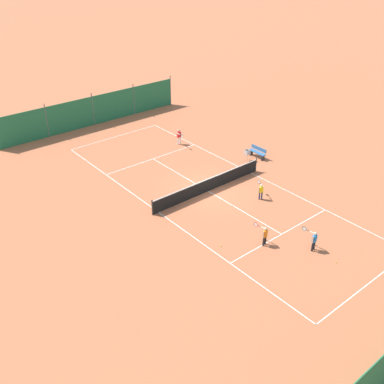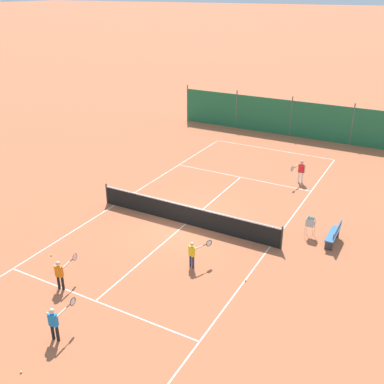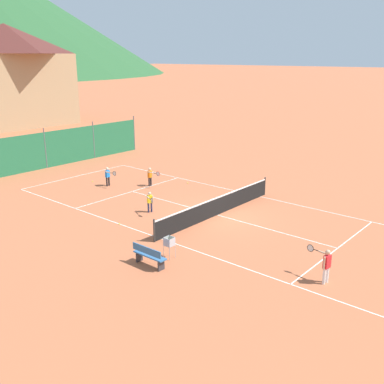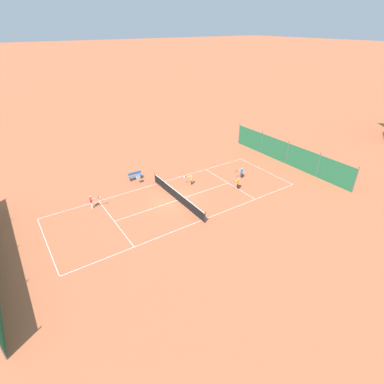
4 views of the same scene
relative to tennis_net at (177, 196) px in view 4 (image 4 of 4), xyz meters
name	(u,v)px [view 4 (image 4 of 4)]	position (x,y,z in m)	size (l,w,h in m)	color
ground_plane	(177,200)	(0.00, 0.00, -0.50)	(600.00, 600.00, 0.00)	#B7603D
court_line_markings	(177,200)	(0.00, 0.00, -0.50)	(8.25, 23.85, 0.01)	white
tennis_net	(177,196)	(0.00, 0.00, 0.00)	(9.18, 0.08, 1.06)	#2D2D2D
windscreen_fence_far	(287,154)	(0.00, 15.50, 0.81)	(17.28, 0.08, 2.90)	#236B42
player_near_baseline	(242,172)	(-0.16, 8.40, 0.20)	(0.41, 1.02, 1.20)	black
player_near_service	(238,183)	(1.53, 6.39, 0.19)	(0.40, 1.01, 1.17)	black
player_far_baseline	(92,201)	(-3.21, -7.25, 0.26)	(0.54, 1.04, 1.30)	white
player_far_service	(191,179)	(-1.96, 2.88, 0.15)	(0.67, 0.85, 1.10)	#23284C
tennis_ball_by_net_left	(240,200)	(3.47, 5.00, -0.47)	(0.07, 0.07, 0.07)	#CCE033
tennis_ball_service_box	(251,174)	(-0.24, 9.91, -0.47)	(0.07, 0.07, 0.07)	#CCE033
tennis_ball_far_corner	(179,177)	(-4.14, 2.81, -0.47)	(0.07, 0.07, 0.07)	#CCE033
ball_hopper	(138,178)	(-5.29, -1.60, 0.16)	(0.36, 0.36, 0.89)	#B7B7BC
courtside_bench	(135,176)	(-6.34, -1.51, -0.05)	(0.36, 1.50, 0.84)	#336699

